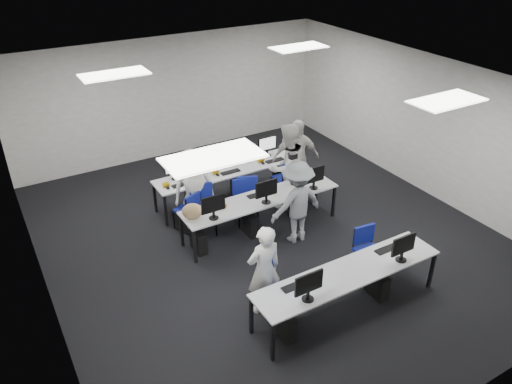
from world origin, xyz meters
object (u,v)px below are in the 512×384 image
chair_0 (272,296)px  student_0 (264,270)px  chair_1 (367,260)px  chair_2 (204,217)px  student_2 (194,187)px  chair_6 (246,198)px  chair_7 (286,187)px  student_3 (296,158)px  photographer (297,202)px  student_1 (287,167)px  desk_mid (261,200)px  chair_5 (188,217)px  chair_3 (245,209)px  desk_front (349,275)px  chair_4 (301,192)px

chair_0 → student_0: 0.53m
chair_0 → chair_1: (1.92, -0.04, 0.01)m
chair_2 → student_2: 0.61m
chair_1 → chair_6: (-0.78, 2.88, 0.01)m
chair_6 → chair_7: size_ratio=0.95×
chair_7 → student_0: size_ratio=0.61×
student_3 → photographer: 1.78m
chair_2 → chair_6: 1.12m
student_1 → student_3: (0.45, 0.33, -0.05)m
chair_7 → chair_6: bearing=-179.9°
desk_mid → chair_6: bearing=81.2°
chair_2 → desk_mid: bearing=-12.7°
chair_5 → chair_3: bearing=-36.8°
desk_front → chair_7: (1.10, 3.40, -0.38)m
chair_3 → student_1: (1.05, 0.09, 0.65)m
chair_7 → student_0: bearing=-128.3°
chair_0 → student_2: size_ratio=0.51×
student_2 → student_3: (2.38, -0.03, 0.07)m
chair_3 → student_0: student_0 is taller
desk_front → chair_7: 3.59m
chair_0 → student_1: (1.96, 2.57, 0.67)m
chair_0 → student_3: student_3 is taller
chair_1 → chair_7: bearing=92.2°
desk_mid → chair_5: chair_5 is taller
chair_1 → chair_2: (-1.88, 2.64, 0.03)m
chair_0 → chair_3: (0.91, 2.48, 0.02)m
chair_3 → photographer: (0.51, -1.06, 0.54)m
student_0 → photographer: (1.53, 1.35, 0.04)m
desk_mid → chair_1: 2.29m
desk_mid → student_1: (0.95, 0.55, 0.25)m
chair_6 → chair_7: chair_7 is taller
desk_mid → student_0: (-1.12, -1.95, 0.10)m
chair_1 → chair_4: chair_1 is taller
student_2 → student_3: 2.39m
chair_0 → chair_7: chair_7 is taller
chair_1 → chair_3: 2.72m
chair_4 → student_2: (-2.26, 0.45, 0.54)m
student_0 → photographer: 2.05m
chair_7 → photographer: bearing=-115.7°
chair_7 → photographer: 1.65m
student_0 → student_1: size_ratio=0.84×
student_1 → chair_0: bearing=45.8°
student_1 → photographer: size_ratio=1.13×
desk_front → chair_4: 3.35m
photographer → chair_4: bearing=-129.9°
student_3 → desk_mid: bearing=-129.3°
student_2 → photographer: bearing=-30.0°
student_2 → chair_5: bearing=-133.5°
chair_4 → chair_3: bearing=-175.8°
student_1 → chair_1: bearing=82.2°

